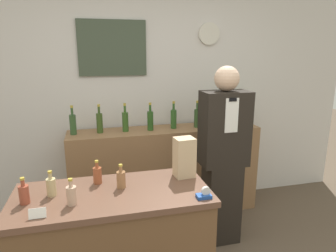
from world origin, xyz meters
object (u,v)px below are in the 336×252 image
(shopkeeper, at_px, (223,158))
(potted_plant, at_px, (236,107))
(paper_bag, at_px, (184,157))
(tape_dispenser, at_px, (204,194))

(shopkeeper, height_order, potted_plant, shopkeeper)
(shopkeeper, relative_size, paper_bag, 5.90)
(shopkeeper, distance_m, potted_plant, 0.87)
(shopkeeper, height_order, paper_bag, shopkeeper)
(paper_bag, bearing_deg, tape_dispenser, -86.03)
(shopkeeper, xyz_separation_m, paper_bag, (-0.54, -0.50, 0.24))
(tape_dispenser, bearing_deg, potted_plant, 57.62)
(shopkeeper, bearing_deg, paper_bag, -136.90)
(potted_plant, bearing_deg, paper_bag, -130.17)
(paper_bag, bearing_deg, potted_plant, 49.83)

